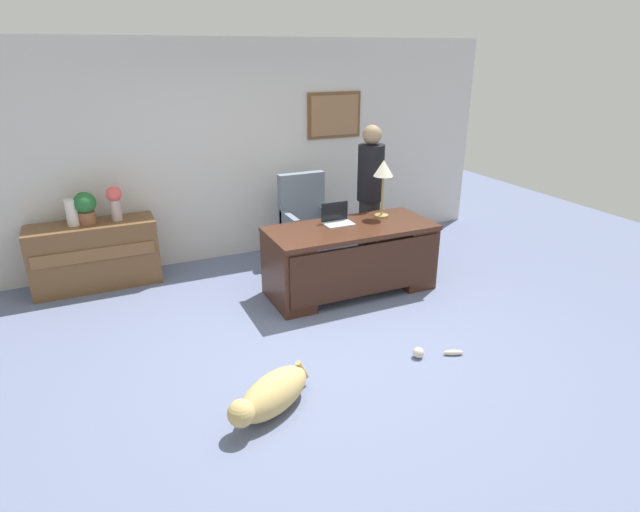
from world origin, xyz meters
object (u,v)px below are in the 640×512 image
object	(u,v)px
credenza	(95,255)
desk	(352,257)
desk_lamp	(383,172)
dog_toy_ball	(418,353)
laptop	(337,219)
vase_empty	(72,213)
person_standing	(370,194)
dog_lying	(271,395)
armchair	(307,224)
potted_plant	(85,206)
vase_with_flowers	(115,200)
dog_toy_plush	(453,353)

from	to	relation	value
credenza	desk	bearing A→B (deg)	-27.82
desk_lamp	dog_toy_ball	xyz separation A→B (m)	(-0.57, -1.65, -1.24)
laptop	vase_empty	bearing A→B (deg)	155.93
person_standing	credenza	bearing A→B (deg)	167.75
dog_lying	dog_toy_ball	xyz separation A→B (m)	(1.44, 0.17, -0.11)
laptop	desk_lamp	world-z (taller)	desk_lamp
desk	person_standing	distance (m)	1.02
person_standing	desk_lamp	size ratio (longest dim) A/B	2.66
laptop	person_standing	bearing A→B (deg)	35.15
desk	armchair	bearing A→B (deg)	95.09
person_standing	desk_lamp	xyz separation A→B (m)	(-0.12, -0.48, 0.39)
desk	armchair	world-z (taller)	armchair
desk	armchair	xyz separation A→B (m)	(-0.09, 1.05, 0.08)
potted_plant	dog_toy_ball	bearing A→B (deg)	-48.41
desk_lamp	potted_plant	xyz separation A→B (m)	(-3.08, 1.17, -0.34)
credenza	desk_lamp	world-z (taller)	desk_lamp
vase_with_flowers	dog_toy_plush	size ratio (longest dim) A/B	2.19
dog_toy_ball	desk	bearing A→B (deg)	86.46
desk_lamp	potted_plant	bearing A→B (deg)	159.17
credenza	vase_with_flowers	size ratio (longest dim) A/B	3.48
armchair	dog_toy_ball	xyz separation A→B (m)	(0.00, -2.51, -0.45)
person_standing	dog_toy_plush	distance (m)	2.43
potted_plant	dog_toy_ball	size ratio (longest dim) A/B	3.65
dog_lying	armchair	bearing A→B (deg)	61.69
vase_with_flowers	dog_lying	bearing A→B (deg)	-75.84
dog_lying	dog_toy_ball	world-z (taller)	dog_lying
credenza	armchair	world-z (taller)	armchair
desk	dog_lying	xyz separation A→B (m)	(-1.53, -1.63, -0.26)
desk_lamp	dog_toy_plush	distance (m)	2.18
person_standing	vase_empty	xyz separation A→B (m)	(-3.34, 0.69, -0.00)
desk	vase_with_flowers	world-z (taller)	vase_with_flowers
armchair	dog_toy_ball	world-z (taller)	armchair
desk	vase_empty	xyz separation A→B (m)	(-2.74, 1.37, 0.48)
dog_lying	desk_lamp	world-z (taller)	desk_lamp
armchair	vase_empty	size ratio (longest dim) A/B	3.85
desk	vase_with_flowers	bearing A→B (deg)	149.19
vase_empty	potted_plant	size ratio (longest dim) A/B	0.81
credenza	person_standing	xyz separation A→B (m)	(3.18, -0.69, 0.52)
desk_lamp	dog_toy_ball	size ratio (longest dim) A/B	6.62
dog_lying	vase_empty	size ratio (longest dim) A/B	2.68
person_standing	dog_toy_ball	bearing A→B (deg)	-107.86
dog_lying	dog_toy_plush	world-z (taller)	dog_lying
vase_empty	armchair	bearing A→B (deg)	-6.88
dog_toy_plush	desk	bearing A→B (deg)	98.05
person_standing	vase_with_flowers	size ratio (longest dim) A/B	4.43
armchair	person_standing	world-z (taller)	person_standing
desk	desk_lamp	xyz separation A→B (m)	(0.48, 0.19, 0.87)
armchair	vase_with_flowers	bearing A→B (deg)	171.73
dog_toy_plush	vase_empty	bearing A→B (deg)	135.33
dog_lying	potted_plant	xyz separation A→B (m)	(-1.06, 2.99, 0.80)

